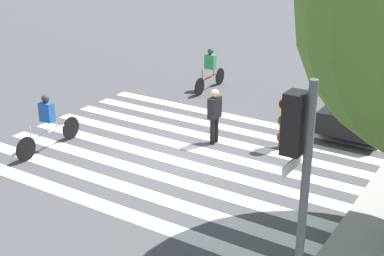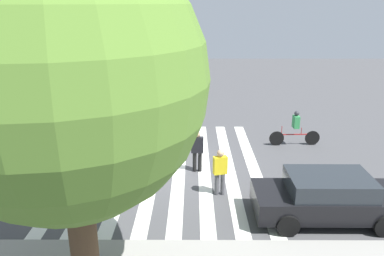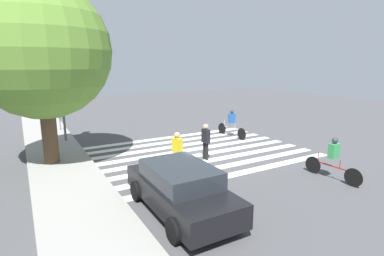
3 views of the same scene
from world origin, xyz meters
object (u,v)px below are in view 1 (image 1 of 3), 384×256
Objects in this scene: traffic_light at (297,171)px; car_parked_dark_suv at (367,104)px; cyclist_mid_street at (48,121)px; cyclist_near_curb at (210,68)px; pedestrian_child_with_backpack at (284,118)px; pedestrian_adult_yellow_jacket at (215,113)px.

car_parked_dark_suv is at bearing -170.81° from traffic_light.
traffic_light is at bearing 65.17° from cyclist_mid_street.
traffic_light reaches higher than car_parked_dark_suv.
traffic_light is at bearing 33.23° from cyclist_near_curb.
cyclist_mid_street reaches higher than pedestrian_child_with_backpack.
pedestrian_child_with_backpack is at bearing 115.48° from pedestrian_adult_yellow_jacket.
pedestrian_child_with_backpack reaches higher than cyclist_near_curb.
pedestrian_child_with_backpack is 0.70× the size of cyclist_near_curb.
traffic_light is at bearing 9.48° from car_parked_dark_suv.
cyclist_near_curb is 0.53× the size of car_parked_dark_suv.
pedestrian_adult_yellow_jacket is 0.38× the size of car_parked_dark_suv.
cyclist_near_curb is (-7.35, 0.91, -0.00)m from cyclist_mid_street.
pedestrian_child_with_backpack is at bearing 48.88° from cyclist_near_curb.
pedestrian_child_with_backpack is 3.42m from car_parked_dark_suv.
cyclist_mid_street is 1.07× the size of cyclist_near_curb.
pedestrian_adult_yellow_jacket is 1.01× the size of pedestrian_child_with_backpack.
pedestrian_child_with_backpack is at bearing -156.18° from traffic_light.
pedestrian_child_with_backpack is at bearing -25.57° from car_parked_dark_suv.
pedestrian_child_with_backpack reaches higher than car_parked_dark_suv.
pedestrian_adult_yellow_jacket is at bearing 29.73° from cyclist_near_curb.
pedestrian_adult_yellow_jacket reaches higher than pedestrian_child_with_backpack.
pedestrian_adult_yellow_jacket is 1.97m from pedestrian_child_with_backpack.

